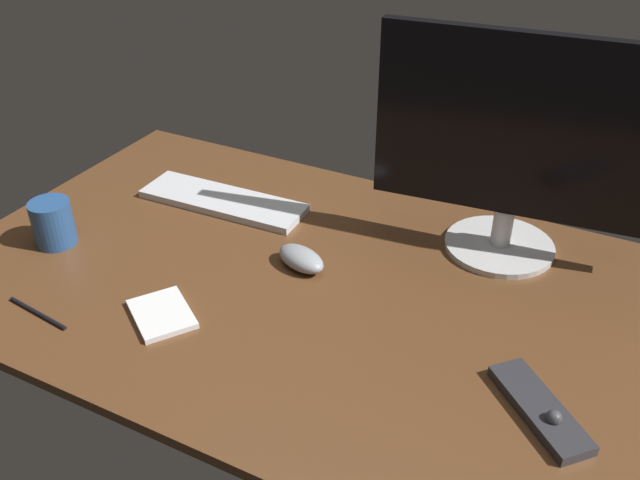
# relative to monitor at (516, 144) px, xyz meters

# --- Properties ---
(desk) EXTENTS (1.40, 0.84, 0.02)m
(desk) POSITION_rel_monitor_xyz_m (-0.28, -0.27, -0.24)
(desk) COLOR brown
(desk) RESTS_ON ground
(monitor) EXTENTS (0.53, 0.22, 0.43)m
(monitor) POSITION_rel_monitor_xyz_m (0.00, 0.00, 0.00)
(monitor) COLOR silver
(monitor) RESTS_ON desk
(keyboard) EXTENTS (0.38, 0.12, 0.02)m
(keyboard) POSITION_rel_monitor_xyz_m (-0.59, -0.10, -0.22)
(keyboard) COLOR silver
(keyboard) RESTS_ON desk
(computer_mouse) EXTENTS (0.12, 0.09, 0.04)m
(computer_mouse) POSITION_rel_monitor_xyz_m (-0.32, -0.24, -0.21)
(computer_mouse) COLOR #999EA5
(computer_mouse) RESTS_ON desk
(media_remote) EXTENTS (0.18, 0.17, 0.03)m
(media_remote) POSITION_rel_monitor_xyz_m (0.17, -0.41, -0.22)
(media_remote) COLOR #2D2D33
(media_remote) RESTS_ON desk
(coffee_mug) EXTENTS (0.08, 0.08, 0.09)m
(coffee_mug) POSITION_rel_monitor_xyz_m (-0.80, -0.39, -0.18)
(coffee_mug) COLOR #28518C
(coffee_mug) RESTS_ON desk
(notepad) EXTENTS (0.15, 0.15, 0.01)m
(notepad) POSITION_rel_monitor_xyz_m (-0.46, -0.48, -0.22)
(notepad) COLOR white
(notepad) RESTS_ON desk
(pen) EXTENTS (0.15, 0.02, 0.01)m
(pen) POSITION_rel_monitor_xyz_m (-0.66, -0.58, -0.22)
(pen) COLOR black
(pen) RESTS_ON desk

